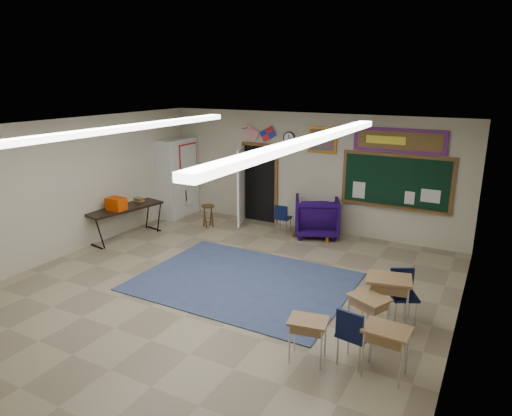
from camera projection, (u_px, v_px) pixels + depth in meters
The scene contains 24 objects.
floor at pixel (212, 296), 8.28m from camera, with size 9.00×9.00×0.00m, color gray.
back_wall at pixel (309, 172), 11.68m from camera, with size 8.00×0.04×3.00m, color #B9B196.
left_wall at pixel (54, 191), 9.71m from camera, with size 0.04×9.00×3.00m, color #B9B196.
right_wall at pixel (460, 260), 6.04m from camera, with size 0.04×9.00×3.00m, color #B9B196.
ceiling at pixel (207, 130), 7.46m from camera, with size 8.00×9.00×0.04m, color #BBBAB6.
area_rug at pixel (243, 281), 8.87m from camera, with size 4.00×3.00×0.02m, color #364468.
fluorescent_strips at pixel (207, 134), 7.48m from camera, with size 3.86×6.00×0.10m, color white, non-canonical shape.
doorway at pixel (254, 184), 12.36m from camera, with size 1.10×0.89×2.16m.
chalkboard at pixel (396, 183), 10.64m from camera, with size 2.55×0.14×1.30m.
bulletin_board at pixel (399, 141), 10.38m from camera, with size 2.10×0.05×0.55m.
framed_art_print at pixel (322, 140), 11.25m from camera, with size 0.75×0.05×0.65m.
wall_clock at pixel (289, 138), 11.67m from camera, with size 0.32×0.05×0.32m.
wall_flags at pixel (259, 131), 12.00m from camera, with size 1.16×0.06×0.70m, color red, non-canonical shape.
storage_cabinet at pixel (178, 178), 12.94m from camera, with size 0.59×1.25×2.20m.
wingback_armchair at pixel (317, 216), 11.39m from camera, with size 1.06×1.09×0.99m, color #150537.
student_chair_reading at pixel (283, 218), 11.62m from camera, with size 0.38×0.38×0.75m, color black, non-canonical shape.
student_chair_desk_a at pixel (355, 335), 6.23m from camera, with size 0.43×0.43×0.86m, color black, non-canonical shape.
student_chair_desk_b at pixel (404, 297), 7.32m from camera, with size 0.43×0.43×0.86m, color black, non-canonical shape.
student_desk_front_left at pixel (368, 314), 6.90m from camera, with size 0.68×0.61×0.67m.
student_desk_front_right at pixel (388, 299), 7.22m from camera, with size 0.78×0.65×0.82m.
student_desk_back_left at pixel (308, 338), 6.31m from camera, with size 0.59×0.48×0.64m.
student_desk_back_right at pixel (385, 349), 5.98m from camera, with size 0.60×0.46×0.70m.
folding_table at pixel (125, 221), 11.21m from camera, with size 0.99×2.00×1.09m.
wooden_stool at pixel (208, 216), 12.08m from camera, with size 0.34×0.34×0.59m.
Camera 1 is at (4.30, -6.23, 3.81)m, focal length 32.00 mm.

